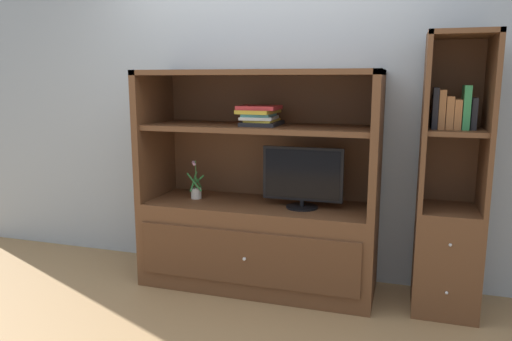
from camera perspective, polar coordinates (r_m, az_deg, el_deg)
ground_plane at (r=3.36m, az=-1.85°, el=-15.76°), size 8.00×8.00×0.00m
painted_rear_wall at (r=3.73m, az=1.86°, el=9.16°), size 6.00×0.10×2.80m
media_console at (r=3.55m, az=0.28°, el=-5.89°), size 1.68×0.62×1.56m
tv_monitor at (r=3.35m, az=5.47°, el=-0.81°), size 0.56×0.22×0.43m
potted_plant at (r=3.67m, az=-7.06°, el=-2.36°), size 0.14×0.09×0.29m
magazine_stack at (r=3.40m, az=0.49°, el=6.46°), size 0.28×0.34×0.14m
bookshelf_tall at (r=3.39m, az=21.66°, el=-5.48°), size 0.40×0.46×1.78m
upright_book_row at (r=3.26m, az=22.06°, el=6.55°), size 0.26×0.18×0.27m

